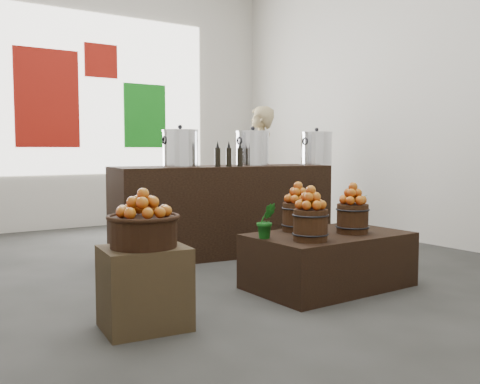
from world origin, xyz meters
TOP-DOWN VIEW (x-y plane):
  - ground at (0.00, 0.00)m, footprint 7.00×7.00m
  - back_wall at (0.00, 3.50)m, footprint 6.00×0.04m
  - back_opening at (0.30, 3.48)m, footprint 3.20×0.02m
  - deco_red_left at (-0.60, 3.47)m, footprint 0.90×0.04m
  - deco_green_right at (0.90, 3.47)m, footprint 0.70×0.04m
  - deco_red_upper at (0.20, 3.47)m, footprint 0.50×0.04m
  - crate at (-1.20, -1.28)m, footprint 0.59×0.50m
  - wicker_basket at (-1.20, -1.28)m, footprint 0.43×0.43m
  - apples_in_basket at (-1.20, -1.28)m, footprint 0.34×0.34m
  - display_table at (0.53, -1.17)m, footprint 1.35×0.85m
  - apple_bucket_front_left at (0.16, -1.36)m, footprint 0.27×0.27m
  - apples_in_bucket_front_left at (0.16, -1.36)m, footprint 0.20×0.20m
  - apple_bucket_front_right at (0.71, -1.27)m, footprint 0.27×0.27m
  - apples_in_bucket_front_right at (0.71, -1.27)m, footprint 0.20×0.20m
  - apple_bucket_rear at (0.39, -0.93)m, footprint 0.27×0.27m
  - apples_in_bucket_rear at (0.39, -0.93)m, footprint 0.20×0.20m
  - herb_garnish_right at (0.99, -0.98)m, footprint 0.28×0.25m
  - herb_garnish_left at (-0.06, -1.08)m, footprint 0.19×0.17m
  - counter at (0.55, 0.58)m, footprint 2.49×1.06m
  - stock_pot_left at (0.06, 0.64)m, footprint 0.37×0.37m
  - stock_pot_center at (0.93, 0.53)m, footprint 0.37×0.37m
  - stock_pot_right at (1.80, 0.42)m, footprint 0.37×0.37m
  - oil_cruets at (0.52, 0.34)m, footprint 0.27×0.10m
  - shopper at (1.84, 1.66)m, footprint 0.77×0.74m

SIDE VIEW (x-z plane):
  - ground at x=0.00m, z-range 0.00..0.00m
  - display_table at x=0.53m, z-range 0.00..0.46m
  - crate at x=-1.20m, z-range 0.00..0.54m
  - counter at x=0.55m, z-range 0.00..0.99m
  - apple_bucket_front_left at x=0.16m, z-range 0.46..0.71m
  - apple_bucket_front_right at x=0.71m, z-range 0.46..0.71m
  - apple_bucket_rear at x=0.39m, z-range 0.46..0.71m
  - herb_garnish_left at x=-0.06m, z-range 0.46..0.75m
  - herb_garnish_right at x=0.99m, z-range 0.46..0.76m
  - wicker_basket at x=-1.20m, z-range 0.54..0.74m
  - apples_in_bucket_front_left at x=0.16m, z-range 0.71..0.89m
  - apples_in_bucket_front_right at x=0.71m, z-range 0.71..0.89m
  - apples_in_bucket_rear at x=0.39m, z-range 0.71..0.89m
  - apples_in_basket at x=-1.20m, z-range 0.74..0.92m
  - shopper at x=1.84m, z-range 0.00..1.77m
  - oil_cruets at x=0.52m, z-range 0.99..1.26m
  - stock_pot_left at x=0.06m, z-range 0.99..1.36m
  - stock_pot_center at x=0.93m, z-range 0.99..1.36m
  - stock_pot_right at x=1.80m, z-range 0.99..1.36m
  - deco_green_right at x=0.90m, z-range 1.20..2.20m
  - deco_red_left at x=-0.60m, z-range 1.20..2.60m
  - back_wall at x=0.00m, z-range 0.00..4.00m
  - back_opening at x=0.30m, z-range 0.80..3.20m
  - deco_red_upper at x=0.20m, z-range 2.25..2.75m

